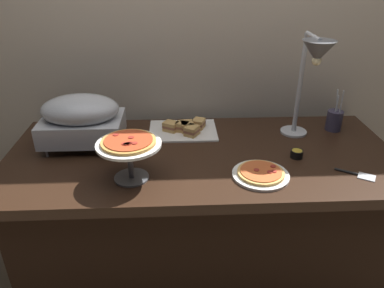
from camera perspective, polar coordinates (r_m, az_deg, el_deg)
name	(u,v)px	position (r m, az deg, el deg)	size (l,w,h in m)	color
ground_plane	(200,267)	(2.26, 1.32, -18.50)	(8.00, 8.00, 0.00)	brown
back_wall	(197,40)	(2.12, 0.72, 15.80)	(4.40, 0.04, 2.40)	#B7A893
buffet_table	(201,214)	(2.01, 1.44, -10.81)	(1.90, 0.84, 0.76)	black
chafing_dish	(81,118)	(1.88, -16.74, 3.82)	(0.39, 0.27, 0.27)	#B7BABF
heat_lamp	(313,63)	(1.82, 18.28, 11.82)	(0.15, 0.31, 0.54)	#B7BABF
pizza_plate_front	(261,174)	(1.64, 10.59, -4.55)	(0.25, 0.25, 0.03)	white
pizza_plate_center	(129,147)	(1.55, -9.73, -0.49)	(0.27, 0.27, 0.19)	#595B60
sandwich_platter	(185,129)	(2.00, -1.16, 2.40)	(0.36, 0.27, 0.06)	white
sauce_cup_near	(297,154)	(1.82, 15.89, -1.43)	(0.06, 0.06, 0.04)	black
sauce_cup_far	(136,151)	(1.80, -8.73, -1.05)	(0.06, 0.06, 0.03)	black
utensil_holder	(334,120)	(2.16, 21.16, 3.49)	(0.08, 0.08, 0.23)	#383347
serving_spatula	(357,174)	(1.78, 24.14, -4.31)	(0.16, 0.12, 0.01)	#B7BABF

